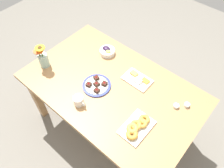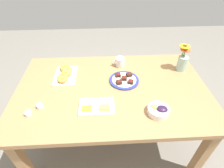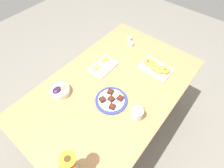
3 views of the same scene
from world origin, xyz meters
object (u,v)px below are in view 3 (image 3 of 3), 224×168
Objects in this scene: dining_table at (112,93)px; flower_vase at (70,168)px; grape_bowl at (60,91)px; cheese_platter at (103,66)px; dessert_plate at (111,100)px; jam_cup_honey at (129,38)px; jam_cup_berry at (131,44)px; coffee_mug at (137,113)px; croissant_platter at (156,67)px.

flower_vase is (-0.66, -0.23, 0.17)m from dining_table.
grape_bowl is 0.60× the size of cheese_platter.
flower_vase is (-0.35, -0.52, 0.06)m from grape_bowl.
dining_table is at bearing 36.99° from dessert_plate.
flower_vase reaches higher than cheese_platter.
jam_cup_honey is at bearing -2.13° from grape_bowl.
dining_table is 0.72m from flower_vase.
jam_cup_berry is at bearing 22.63° from dessert_plate.
jam_cup_honey is (0.61, 0.26, 0.10)m from dining_table.
cheese_platter is at bearing 177.00° from jam_cup_berry.
dining_table is at bearing 18.78° from flower_vase.
jam_cup_honey is (0.48, 0.05, 0.00)m from cheese_platter.
coffee_mug is 0.82m from jam_cup_berry.
dining_table is at bearing -42.77° from grape_bowl.
coffee_mug is at bearing -106.65° from dining_table.
cheese_platter is (0.13, 0.21, 0.10)m from dining_table.
jam_cup_berry is 0.71m from dessert_plate.
cheese_platter is at bearing 51.24° from dessert_plate.
grape_bowl is 3.23× the size of jam_cup_berry.
jam_cup_honey is 0.80m from dessert_plate.
cheese_platter is at bearing 28.99° from flower_vase.
jam_cup_honey is 0.19× the size of flower_vase.
dining_table is 0.45m from grape_bowl.
flower_vase is (-1.08, -0.04, 0.06)m from croissant_platter.
dessert_plate is at bearing 14.42° from flower_vase.
cheese_platter is 1.01× the size of dessert_plate.
dessert_plate is at bearing -61.36° from grape_bowl.
dining_table is 5.50× the size of croissant_platter.
croissant_platter is 0.48m from jam_cup_honey.
croissant_platter is at bearing -109.42° from jam_cup_berry.
coffee_mug is 2.56× the size of jam_cup_berry.
flower_vase is at bearing -165.58° from dessert_plate.
jam_cup_honey is 1.00× the size of jam_cup_berry.
coffee_mug reaches higher than jam_cup_honey.
dining_table is 33.33× the size of jam_cup_honey.
dessert_plate is at bearing 169.19° from croissant_platter.
croissant_platter is (0.41, -0.18, 0.11)m from dining_table.
dessert_plate is (-0.24, -0.30, 0.00)m from cheese_platter.
dessert_plate reaches higher than cheese_platter.
flower_vase is at bearing -161.22° from dining_table.
cheese_platter is (0.44, -0.08, -0.02)m from grape_bowl.
jam_cup_honey is (0.70, 0.58, -0.03)m from coffee_mug.
coffee_mug reaches higher than jam_cup_berry.
coffee_mug is 0.49× the size of flower_vase.
coffee_mug reaches higher than dining_table.
grape_bowl is at bearing 169.73° from cheese_platter.
dessert_plate is (-0.72, -0.34, -0.00)m from jam_cup_honey.
jam_cup_honey is at bearing 5.40° from cheese_platter.
croissant_platter is at bearing -113.93° from jam_cup_honey.
dessert_plate reaches higher than jam_cup_honey.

